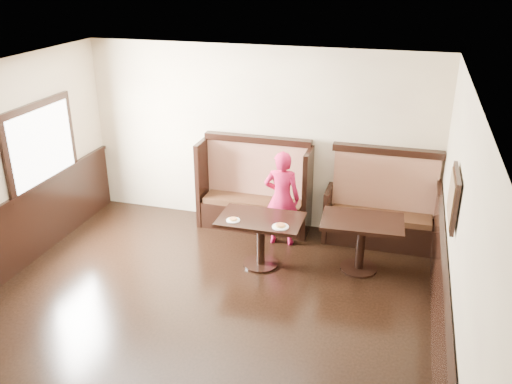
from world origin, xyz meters
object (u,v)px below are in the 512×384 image
at_px(booth_main, 255,195).
at_px(booth_neighbor, 381,212).
at_px(table_neighbor, 362,233).
at_px(table_main, 261,229).
at_px(child, 282,198).

height_order(booth_main, booth_neighbor, same).
relative_size(booth_main, booth_neighbor, 1.06).
bearing_deg(table_neighbor, booth_main, 149.66).
height_order(booth_main, table_main, booth_main).
xyz_separation_m(table_neighbor, child, (-1.21, 0.45, 0.16)).
bearing_deg(table_main, table_neighbor, 10.71).
bearing_deg(booth_neighbor, booth_main, 179.95).
height_order(table_main, child, child).
distance_m(booth_neighbor, table_main, 1.93).
height_order(table_neighbor, child, child).
distance_m(table_main, child, 0.74).
xyz_separation_m(table_main, table_neighbor, (1.33, 0.26, 0.01)).
relative_size(table_main, child, 0.78).
height_order(table_main, table_neighbor, table_neighbor).
distance_m(booth_main, booth_neighbor, 1.95).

